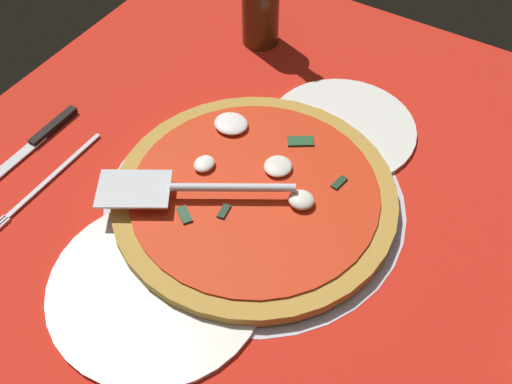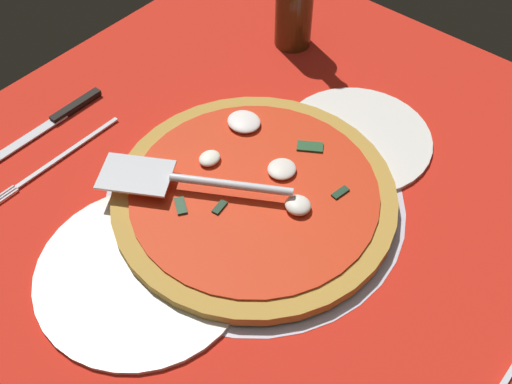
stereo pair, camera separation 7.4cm
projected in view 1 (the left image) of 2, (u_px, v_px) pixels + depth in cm
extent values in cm
cube|color=red|center=(287.00, 221.00, 74.37)|extent=(92.71, 92.71, 0.80)
cylinder|color=silver|center=(256.00, 200.00, 75.44)|extent=(37.10, 37.10, 0.92)
cylinder|color=white|center=(157.00, 287.00, 67.37)|extent=(24.15, 24.15, 1.00)
cylinder|color=white|center=(342.00, 129.00, 83.45)|extent=(20.16, 20.16, 1.00)
cylinder|color=#B98B38|center=(256.00, 194.00, 74.56)|extent=(34.72, 34.72, 1.38)
cylinder|color=red|center=(256.00, 189.00, 73.92)|extent=(30.30, 30.30, 0.30)
ellipsoid|color=white|center=(301.00, 200.00, 71.76)|extent=(2.95, 3.14, 1.37)
ellipsoid|color=white|center=(203.00, 165.00, 75.58)|extent=(2.91, 2.47, 1.06)
ellipsoid|color=white|center=(231.00, 124.00, 80.34)|extent=(4.16, 4.56, 1.06)
ellipsoid|color=silver|center=(278.00, 166.00, 75.47)|extent=(3.64, 3.51, 1.00)
cube|color=#234F2B|center=(301.00, 141.00, 78.77)|extent=(3.21, 3.70, 0.30)
cube|color=#25492F|center=(184.00, 215.00, 71.01)|extent=(2.40, 2.75, 0.30)
cube|color=#1B3A25|center=(339.00, 183.00, 74.20)|extent=(2.42, 1.26, 0.30)
cube|color=#183622|center=(224.00, 211.00, 71.33)|extent=(2.21, 1.19, 0.30)
cube|color=silver|center=(134.00, 189.00, 71.77)|extent=(9.44, 10.39, 0.30)
cylinder|color=silver|center=(233.00, 187.00, 71.44)|extent=(8.45, 13.17, 1.00)
cube|color=white|center=(39.00, 166.00, 79.24)|extent=(20.92, 13.76, 0.60)
cube|color=silver|center=(55.00, 173.00, 77.88)|extent=(16.56, 0.66, 0.25)
cube|color=silver|center=(0.00, 227.00, 72.37)|extent=(3.00, 0.23, 0.25)
cube|color=black|center=(53.00, 126.00, 83.14)|extent=(8.25, 1.23, 0.80)
cube|color=silver|center=(3.00, 170.00, 78.26)|extent=(14.43, 1.45, 0.25)
cylinder|color=#4A2C10|center=(261.00, 4.00, 91.50)|extent=(5.68, 5.68, 13.88)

